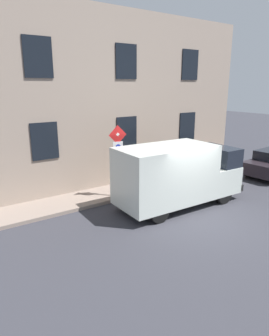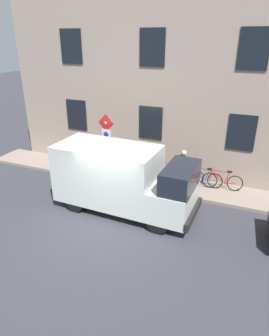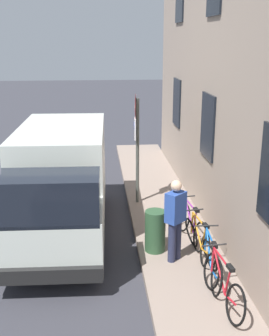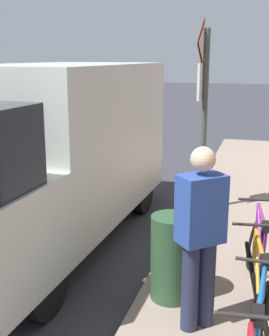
# 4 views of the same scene
# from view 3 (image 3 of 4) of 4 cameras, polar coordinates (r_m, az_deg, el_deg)

# --- Properties ---
(ground_plane) EXTENTS (80.00, 80.00, 0.00)m
(ground_plane) POSITION_cam_3_polar(r_m,az_deg,el_deg) (10.93, -16.02, -8.31)
(ground_plane) COLOR #34343B
(sidewalk_slab) EXTENTS (1.78, 16.32, 0.14)m
(sidewalk_slab) POSITION_cam_3_polar(r_m,az_deg,el_deg) (10.83, 4.54, -7.50)
(sidewalk_slab) COLOR gray
(sidewalk_slab) RESTS_ON ground_plane
(building_facade) EXTENTS (0.75, 14.32, 7.96)m
(building_facade) POSITION_cam_3_polar(r_m,az_deg,el_deg) (10.18, 12.14, 13.42)
(building_facade) COLOR gray
(building_facade) RESTS_ON ground_plane
(sign_post_stacked) EXTENTS (0.17, 0.56, 2.91)m
(sign_post_stacked) POSITION_cam_3_polar(r_m,az_deg,el_deg) (11.49, 0.22, 4.67)
(sign_post_stacked) COLOR #474C47
(sign_post_stacked) RESTS_ON sidewalk_slab
(delivery_van) EXTENTS (2.16, 5.39, 2.50)m
(delivery_van) POSITION_cam_3_polar(r_m,az_deg,el_deg) (10.13, -9.75, -1.75)
(delivery_van) COLOR silver
(delivery_van) RESTS_ON ground_plane
(bicycle_red) EXTENTS (0.46, 1.72, 0.89)m
(bicycle_red) POSITION_cam_3_polar(r_m,az_deg,el_deg) (7.71, 11.60, -14.87)
(bicycle_red) COLOR black
(bicycle_red) RESTS_ON sidewalk_slab
(bicycle_blue) EXTENTS (0.46, 1.71, 0.89)m
(bicycle_blue) POSITION_cam_3_polar(r_m,az_deg,el_deg) (8.38, 10.01, -12.00)
(bicycle_blue) COLOR black
(bicycle_blue) RESTS_ON sidewalk_slab
(bicycle_orange) EXTENTS (0.50, 1.72, 0.89)m
(bicycle_orange) POSITION_cam_3_polar(r_m,az_deg,el_deg) (9.08, 8.68, -9.56)
(bicycle_orange) COLOR black
(bicycle_orange) RESTS_ON sidewalk_slab
(bicycle_purple) EXTENTS (0.49, 1.72, 0.89)m
(bicycle_purple) POSITION_cam_3_polar(r_m,az_deg,el_deg) (9.80, 7.56, -7.46)
(bicycle_purple) COLOR black
(bicycle_purple) RESTS_ON sidewalk_slab
(pedestrian) EXTENTS (0.47, 0.46, 1.72)m
(pedestrian) POSITION_cam_3_polar(r_m,az_deg,el_deg) (8.71, 5.42, -6.57)
(pedestrian) COLOR #262B47
(pedestrian) RESTS_ON sidewalk_slab
(litter_bin) EXTENTS (0.44, 0.44, 0.90)m
(litter_bin) POSITION_cam_3_polar(r_m,az_deg,el_deg) (9.25, 2.75, -8.32)
(litter_bin) COLOR #2D5133
(litter_bin) RESTS_ON sidewalk_slab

